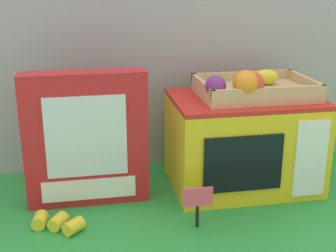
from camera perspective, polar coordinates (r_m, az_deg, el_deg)
The scene contains 7 objects.
ground_plane at distance 1.23m, azimuth 1.90°, elevation -8.83°, with size 1.70×1.70×0.00m, color green.
display_back_panel at distance 1.37m, azimuth -0.34°, elevation 9.17°, with size 1.61×0.03×0.69m, color #A0A3A8.
toy_microwave at distance 1.28m, azimuth 9.19°, elevation -1.90°, with size 0.38×0.27×0.25m.
food_groups_crate at distance 1.22m, azimuth 10.27°, elevation 4.58°, with size 0.30×0.21×0.09m.
cookie_set_box at distance 1.17m, azimuth -10.00°, elevation -1.59°, with size 0.30×0.07×0.34m.
price_sign at distance 1.07m, azimuth 3.48°, elevation -9.20°, with size 0.07×0.01×0.10m.
loose_toy_banana at distance 1.12m, azimuth -13.44°, elevation -11.47°, with size 0.12×0.09×0.03m.
Camera 1 is at (-0.24, -1.07, 0.56)m, focal length 49.67 mm.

